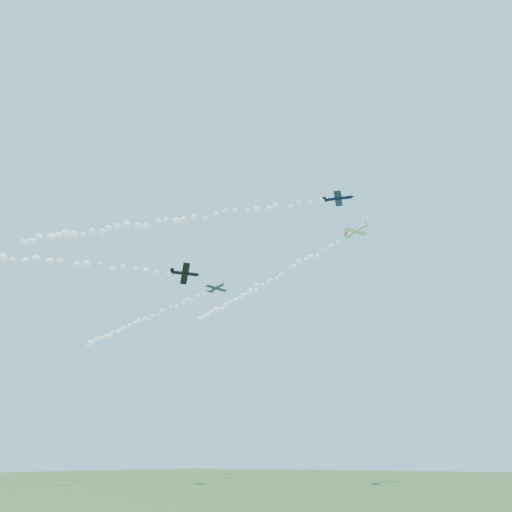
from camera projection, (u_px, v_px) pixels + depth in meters
The scene contains 8 objects.
ground at pixel (258, 484), 80.57m from camera, with size 260.00×260.00×0.00m, color #2D511E.
plane_white at pixel (356, 231), 98.15m from camera, with size 6.78×7.18×1.85m.
smoke_trail_white at pixel (257, 288), 129.41m from camera, with size 72.75×32.86×2.93m, color white, non-canonical shape.
plane_navy at pixel (338, 198), 89.88m from camera, with size 6.95×7.35×2.26m.
smoke_trail_navy at pixel (161, 222), 98.62m from camera, with size 72.51×27.37×2.77m, color white, non-canonical shape.
plane_grey at pixel (216, 288), 112.76m from camera, with size 6.31×6.70×1.79m.
smoke_trail_grey at pixel (138, 323), 139.62m from camera, with size 76.58×19.76×2.93m, color white, non-canonical shape.
plane_black at pixel (185, 273), 87.35m from camera, with size 5.81×5.68×2.30m.
Camera 1 is at (50.04, -76.33, 4.02)m, focal length 30.00 mm.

